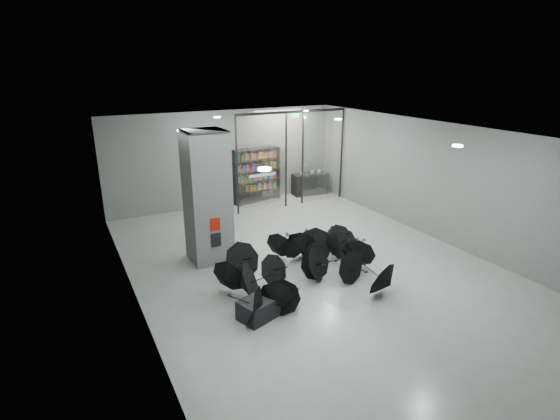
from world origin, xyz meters
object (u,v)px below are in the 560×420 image
bookshelf (256,175)px  umbrella_cluster (305,266)px  column (207,197)px  bench (268,304)px  shop_counter (310,184)px

bookshelf → umbrella_cluster: (-1.77, -7.16, -0.88)m
column → bookshelf: (3.77, 4.75, -0.82)m
bench → umbrella_cluster: bearing=15.5°
umbrella_cluster → bench: bearing=-145.9°
shop_counter → umbrella_cluster: 8.28m
bench → umbrella_cluster: size_ratio=0.28×
column → bench: 4.02m
column → shop_counter: (6.46, 4.57, -1.51)m
bench → bookshelf: size_ratio=0.65×
shop_counter → umbrella_cluster: (-4.46, -6.98, -0.18)m
shop_counter → umbrella_cluster: bearing=-116.9°
column → bookshelf: column is taller
column → shop_counter: 8.05m
bench → bookshelf: bearing=48.3°
bench → shop_counter: (6.24, 8.18, 0.24)m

